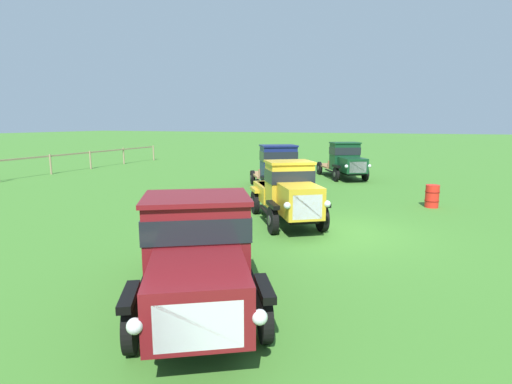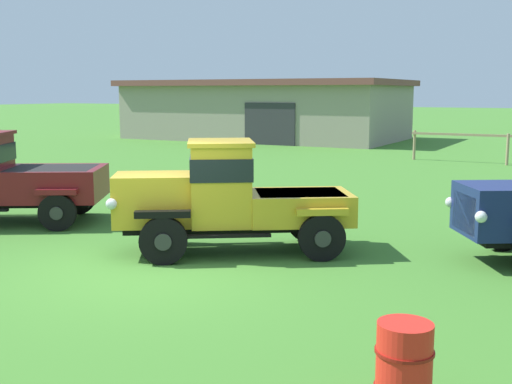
% 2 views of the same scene
% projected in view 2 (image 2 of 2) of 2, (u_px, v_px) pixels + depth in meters
% --- Properties ---
extents(ground_plane, '(240.00, 240.00, 0.00)m').
position_uv_depth(ground_plane, '(151.00, 274.00, 10.78)').
color(ground_plane, '#3D7528').
extents(farm_shed, '(17.48, 9.71, 3.74)m').
position_uv_depth(farm_shed, '(266.00, 109.00, 41.59)').
color(farm_shed, gray).
rests_on(farm_shed, ground).
extents(vintage_truck_midrow_center, '(4.52, 3.64, 2.13)m').
position_uv_depth(vintage_truck_midrow_center, '(227.00, 196.00, 12.07)').
color(vintage_truck_midrow_center, black).
rests_on(vintage_truck_midrow_center, ground).
extents(oil_drum_beside_row, '(0.56, 0.56, 0.91)m').
position_uv_depth(oil_drum_beside_row, '(404.00, 369.00, 6.00)').
color(oil_drum_beside_row, red).
rests_on(oil_drum_beside_row, ground).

